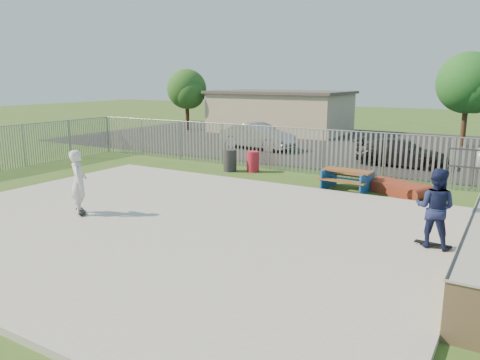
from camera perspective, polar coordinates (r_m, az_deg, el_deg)
The scene contains 17 objects.
ground at distance 13.56m, azimuth -8.27°, elevation -5.60°, with size 120.00×120.00×0.00m, color #385A1F.
concrete_slab at distance 13.54m, azimuth -8.28°, elevation -5.29°, with size 15.00×12.00×0.15m, color #A3A49E.
fence at distance 16.53m, azimuth 4.46°, elevation 1.32°, with size 26.04×16.02×2.00m.
picnic_table at distance 18.09m, azimuth 12.97°, elevation 0.03°, with size 1.94×1.63×0.77m.
funbox at distance 18.05m, azimuth 18.46°, elevation -0.91°, with size 2.35×1.80×0.42m.
trash_bin_red at distance 21.08m, azimuth 1.58°, elevation 2.26°, with size 0.56×0.56×0.93m, color #AF1B2E.
trash_bin_grey at distance 21.21m, azimuth -1.23°, elevation 2.40°, with size 0.59×0.59×0.99m, color #2A2A2D.
parking_lot at distance 30.36m, azimuth 15.08°, elevation 4.05°, with size 40.00×18.00×0.02m, color black.
car_silver at distance 27.86m, azimuth 2.19°, elevation 5.37°, with size 1.62×4.65×1.53m, color #A4A4A8.
car_dark at distance 23.73m, azimuth 19.07°, elevation 3.19°, with size 1.79×4.40×1.28m, color black.
building at distance 36.81m, azimuth 4.88°, elevation 8.31°, with size 10.40×6.40×3.20m.
tree_left at distance 38.44m, azimuth -6.51°, elevation 10.94°, with size 3.17×3.17×4.89m.
tree_mid at distance 32.04m, azimuth 26.05°, elevation 10.58°, with size 3.72×3.72×5.73m.
skateboard_a at distance 12.34m, azimuth 22.33°, elevation -7.32°, with size 0.81×0.26×0.08m.
skateboard_b at distance 14.93m, azimuth -18.81°, elevation -3.71°, with size 0.78×0.60×0.08m.
skater_navy at distance 12.07m, azimuth 22.69°, elevation -3.17°, with size 0.94×0.73×1.93m, color #161E46.
skater_white at distance 14.71m, azimuth -19.06°, elevation -0.25°, with size 0.70×0.46×1.93m, color silver.
Camera 1 is at (8.26, -9.93, 4.13)m, focal length 35.00 mm.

